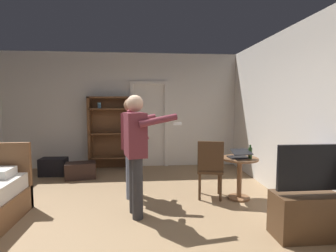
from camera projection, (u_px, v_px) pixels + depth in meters
ground_plane at (104, 227)px, 3.39m from camera, size 7.03×7.03×0.00m
wall_back at (123, 111)px, 6.48m from camera, size 5.93×0.12×2.82m
wall_right at (320, 118)px, 3.52m from camera, size 0.12×6.63×2.82m
doorway_frame at (149, 118)px, 6.48m from camera, size 0.93×0.08×2.13m
bookshelf at (110, 130)px, 6.28m from camera, size 1.01×0.32×1.75m
tv_flatscreen at (313, 209)px, 3.12m from camera, size 0.94×0.40×1.13m
side_table at (240, 171)px, 4.35m from camera, size 0.60×0.60×0.70m
laptop at (239, 155)px, 4.27m from camera, size 0.34×0.35×0.16m
bottle_on_table at (250, 153)px, 4.25m from camera, size 0.06×0.06×0.23m
wooden_chair at (210, 167)px, 4.34m from camera, size 0.50×0.50×0.99m
person_blue_shirt at (136, 147)px, 3.66m from camera, size 0.81×0.60×1.72m
person_striped_shirt at (132, 141)px, 4.42m from camera, size 0.62×0.60×1.69m
suitcase_dark at (81, 170)px, 5.53m from camera, size 0.67×0.46×0.34m
suitcase_small at (54, 167)px, 5.77m from camera, size 0.57×0.37×0.39m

